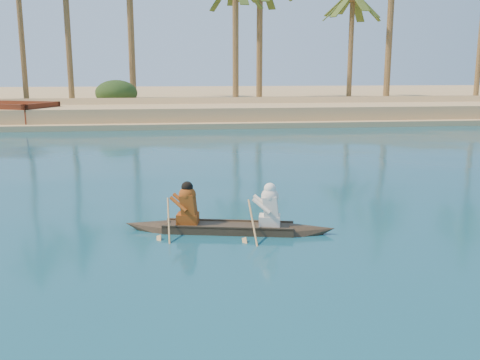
{
  "coord_description": "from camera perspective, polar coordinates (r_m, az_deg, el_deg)",
  "views": [
    {
      "loc": [
        1.8,
        -12.83,
        3.82
      ],
      "look_at": [
        3.51,
        0.35,
        1.08
      ],
      "focal_mm": 40.0,
      "sensor_mm": 36.0,
      "label": 1
    }
  ],
  "objects": [
    {
      "name": "canoe",
      "position": [
        12.85,
        -1.24,
        -4.4
      ],
      "size": [
        5.11,
        1.75,
        1.4
      ],
      "rotation": [
        0.0,
        0.0,
        -0.22
      ],
      "color": "#3D2F21",
      "rests_on": "ground"
    },
    {
      "name": "palm_grove",
      "position": [
        48.04,
        -9.93,
        16.48
      ],
      "size": [
        110.0,
        14.0,
        16.0
      ],
      "primitive_type": null,
      "color": "#38511C",
      "rests_on": "ground"
    },
    {
      "name": "ground",
      "position": [
        13.5,
        -14.8,
        -5.18
      ],
      "size": [
        160.0,
        160.0,
        0.0
      ],
      "primitive_type": "plane",
      "color": "navy",
      "rests_on": "ground"
    },
    {
      "name": "shrub_cluster",
      "position": [
        44.44,
        -9.81,
        8.11
      ],
      "size": [
        100.0,
        6.0,
        2.4
      ],
      "primitive_type": null,
      "color": "black",
      "rests_on": "ground"
    },
    {
      "name": "sandy_embankment",
      "position": [
        59.83,
        -9.21,
        8.36
      ],
      "size": [
        150.0,
        51.0,
        1.5
      ],
      "color": "tan",
      "rests_on": "ground"
    }
  ]
}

